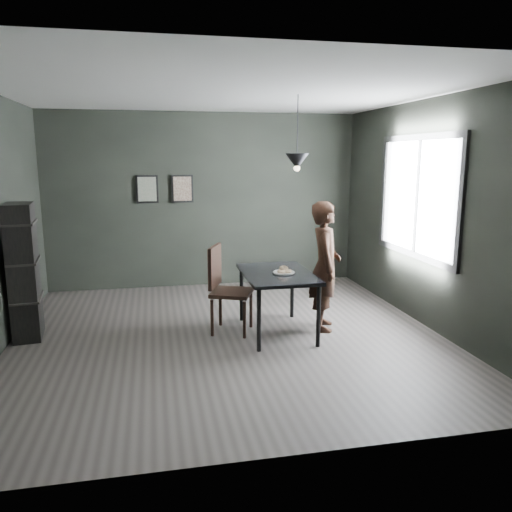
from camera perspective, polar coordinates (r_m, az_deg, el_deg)
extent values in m
plane|color=#332F2C|center=(6.04, -3.20, -9.09)|extent=(5.00, 5.00, 0.00)
cube|color=black|center=(8.18, -5.92, 6.31)|extent=(5.00, 0.10, 2.80)
cube|color=silver|center=(5.71, -3.52, 18.28)|extent=(5.00, 5.00, 0.02)
cube|color=white|center=(6.70, 17.99, 6.44)|extent=(0.02, 1.80, 1.40)
cube|color=black|center=(6.69, 17.92, 6.44)|extent=(0.04, 1.96, 1.56)
cube|color=black|center=(5.94, 2.46, -2.08)|extent=(0.80, 1.20, 0.04)
cylinder|color=black|center=(5.47, 0.33, -7.36)|extent=(0.05, 0.05, 0.71)
cylinder|color=black|center=(5.64, 7.15, -6.86)|extent=(0.05, 0.05, 0.71)
cylinder|color=black|center=(6.48, -1.66, -4.36)|extent=(0.05, 0.05, 0.71)
cylinder|color=black|center=(6.63, 4.15, -4.03)|extent=(0.05, 0.05, 0.71)
cylinder|color=silver|center=(5.89, 3.19, -1.95)|extent=(0.23, 0.23, 0.01)
torus|color=beige|center=(5.87, 3.60, -1.74)|extent=(0.10, 0.10, 0.04)
torus|color=beige|center=(5.92, 3.06, -1.63)|extent=(0.10, 0.10, 0.04)
torus|color=beige|center=(5.85, 2.93, -1.79)|extent=(0.10, 0.10, 0.04)
torus|color=beige|center=(5.87, 3.20, -1.39)|extent=(0.11, 0.12, 0.05)
imported|color=black|center=(6.14, 7.89, -1.15)|extent=(0.52, 0.66, 1.58)
cube|color=black|center=(6.04, -2.78, -4.20)|extent=(0.60, 0.60, 0.04)
cube|color=black|center=(6.01, -4.74, -1.18)|extent=(0.21, 0.44, 0.50)
cylinder|color=black|center=(5.98, -5.05, -7.06)|extent=(0.04, 0.04, 0.45)
cylinder|color=black|center=(5.89, -1.33, -7.31)|extent=(0.04, 0.04, 0.45)
cylinder|color=black|center=(6.34, -4.09, -5.97)|extent=(0.04, 0.04, 0.45)
cylinder|color=black|center=(6.26, -0.58, -6.18)|extent=(0.04, 0.04, 0.45)
cube|color=black|center=(6.37, -25.03, -1.64)|extent=(0.36, 0.56, 1.59)
cylinder|color=black|center=(5.95, 4.77, 14.35)|extent=(0.01, 0.01, 0.75)
cone|color=black|center=(5.95, 4.71, 10.74)|extent=(0.28, 0.28, 0.18)
sphere|color=#FFE0B2|center=(5.95, 4.70, 9.97)|extent=(0.07, 0.07, 0.07)
cube|color=black|center=(8.09, -12.33, 7.48)|extent=(0.34, 0.03, 0.44)
cube|color=#435D4B|center=(8.07, -12.33, 7.47)|extent=(0.28, 0.01, 0.38)
cube|color=black|center=(8.11, -8.41, 7.62)|extent=(0.34, 0.03, 0.44)
cube|color=brown|center=(8.09, -8.40, 7.61)|extent=(0.28, 0.01, 0.38)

